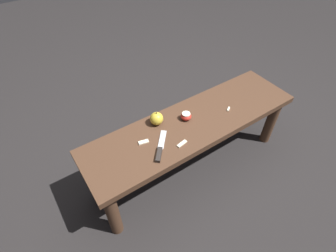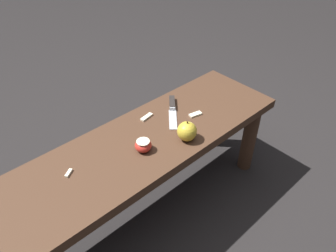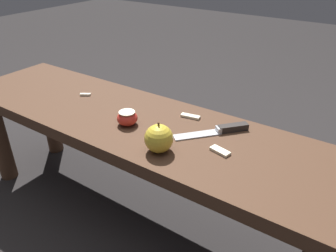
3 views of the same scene
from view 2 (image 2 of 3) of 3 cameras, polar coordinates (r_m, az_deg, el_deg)
ground_plane at (r=1.57m, az=-5.26°, el=-15.34°), size 8.00×8.00×0.00m
wooden_bench at (r=1.31m, az=-6.13°, el=-6.19°), size 1.37×0.38×0.43m
knife at (r=1.44m, az=0.76°, el=3.25°), size 0.17×0.19×0.02m
apple_whole at (r=1.26m, az=3.32°, el=-0.92°), size 0.08×0.08×0.09m
apple_cut at (r=1.23m, az=-4.33°, el=-3.39°), size 0.06×0.06×0.04m
apple_slice_near_knife at (r=1.39m, az=-3.76°, el=1.57°), size 0.06×0.03×0.01m
apple_slice_center at (r=1.20m, az=-16.92°, el=-7.85°), size 0.04×0.03×0.01m
apple_slice_near_bowl at (r=1.41m, az=4.80°, el=2.04°), size 0.06×0.04×0.01m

